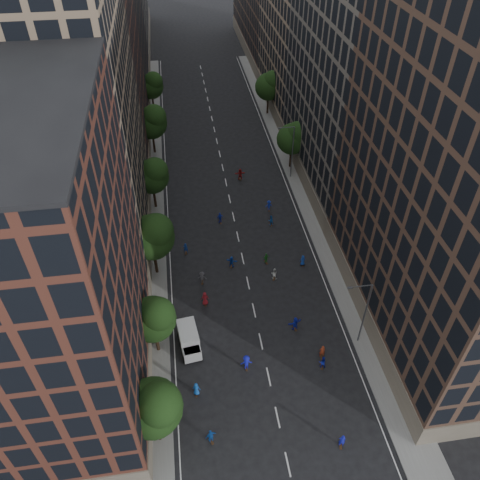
{
  "coord_description": "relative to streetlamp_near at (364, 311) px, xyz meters",
  "views": [
    {
      "loc": [
        -6.86,
        -17.37,
        42.41
      ],
      "look_at": [
        -0.14,
        28.45,
        2.0
      ],
      "focal_mm": 35.0,
      "sensor_mm": 36.0,
      "label": 1
    }
  ],
  "objects": [
    {
      "name": "sidewalk_right",
      "position": [
        1.63,
        35.5,
        -5.09
      ],
      "size": [
        4.0,
        105.0,
        0.15
      ],
      "primitive_type": "cube",
      "color": "slate",
      "rests_on": "ground"
    },
    {
      "name": "skater_8",
      "position": [
        -7.03,
        10.78,
        -4.35
      ],
      "size": [
        0.96,
        0.86,
        1.63
      ],
      "primitive_type": "imported",
      "rotation": [
        0.0,
        0.0,
        2.79
      ],
      "color": "silver",
      "rests_on": "ground"
    },
    {
      "name": "bldg_right_b",
      "position": [
        8.63,
        32.0,
        11.33
      ],
      "size": [
        14.0,
        28.0,
        33.0
      ],
      "primitive_type": "cube",
      "color": "#5F574E",
      "rests_on": "ground"
    },
    {
      "name": "tree_left_0",
      "position": [
        -21.38,
        -8.15,
        0.79
      ],
      "size": [
        5.2,
        5.2,
        8.83
      ],
      "color": "black",
      "rests_on": "ground"
    },
    {
      "name": "bldg_right_a",
      "position": [
        8.63,
        3.0,
        12.83
      ],
      "size": [
        14.0,
        30.0,
        36.0
      ],
      "primitive_type": "cube",
      "color": "#4D3529",
      "rests_on": "ground"
    },
    {
      "name": "streetlamp_near",
      "position": [
        0.0,
        0.0,
        0.0
      ],
      "size": [
        2.64,
        0.22,
        9.06
      ],
      "color": "#595B60",
      "rests_on": "ground"
    },
    {
      "name": "skater_7",
      "position": [
        -4.31,
        -1.39,
        -4.29
      ],
      "size": [
        0.69,
        0.49,
        1.76
      ],
      "primitive_type": "imported",
      "rotation": [
        0.0,
        0.0,
        3.02
      ],
      "color": "#983319",
      "rests_on": "ground"
    },
    {
      "name": "tree_left_4",
      "position": [
        -21.37,
        43.84,
        0.93
      ],
      "size": [
        5.4,
        5.4,
        9.08
      ],
      "color": "black",
      "rests_on": "ground"
    },
    {
      "name": "bldg_left_d",
      "position": [
        -29.37,
        70.0,
        10.83
      ],
      "size": [
        14.0,
        28.0,
        32.0
      ],
      "primitive_type": "cube",
      "color": "black",
      "rests_on": "ground"
    },
    {
      "name": "skater_0",
      "position": [
        -17.87,
        -3.86,
        -4.35
      ],
      "size": [
        0.9,
        0.69,
        1.64
      ],
      "primitive_type": "imported",
      "rotation": [
        0.0,
        0.0,
        2.91
      ],
      "color": "#1551B2",
      "rests_on": "ground"
    },
    {
      "name": "skater_15",
      "position": [
        -4.97,
        24.85,
        -4.36
      ],
      "size": [
        1.07,
        0.65,
        1.61
      ],
      "primitive_type": "imported",
      "rotation": [
        0.0,
        0.0,
        3.19
      ],
      "color": "#122596",
      "rests_on": "ground"
    },
    {
      "name": "bldg_left_a",
      "position": [
        -29.37,
        -1.0,
        9.83
      ],
      "size": [
        14.0,
        22.0,
        30.0
      ],
      "primitive_type": "cube",
      "color": "#542A20",
      "rests_on": "ground"
    },
    {
      "name": "skater_17",
      "position": [
        -7.98,
        33.53,
        -4.23
      ],
      "size": [
        1.75,
        0.59,
        1.87
      ],
      "primitive_type": "imported",
      "rotation": [
        0.0,
        0.0,
        3.16
      ],
      "color": "maroon",
      "rests_on": "ground"
    },
    {
      "name": "bldg_right_c",
      "position": [
        8.63,
        59.0,
        12.33
      ],
      "size": [
        14.0,
        26.0,
        35.0
      ],
      "primitive_type": "cube",
      "color": "#8D755C",
      "rests_on": "ground"
    },
    {
      "name": "tree_left_2",
      "position": [
        -21.36,
        13.83,
        1.19
      ],
      "size": [
        5.6,
        5.6,
        9.45
      ],
      "color": "black",
      "rests_on": "ground"
    },
    {
      "name": "skater_1",
      "position": [
        -5.19,
        -11.0,
        -4.32
      ],
      "size": [
        0.7,
        0.55,
        1.7
      ],
      "primitive_type": "imported",
      "rotation": [
        0.0,
        0.0,
        2.88
      ],
      "color": "#151AB1",
      "rests_on": "ground"
    },
    {
      "name": "sidewalk_left",
      "position": [
        -22.37,
        35.5,
        -5.09
      ],
      "size": [
        4.0,
        105.0,
        0.15
      ],
      "primitive_type": "cube",
      "color": "slate",
      "rests_on": "ground"
    },
    {
      "name": "skater_4",
      "position": [
        -16.91,
        -8.87,
        -4.29
      ],
      "size": [
        1.11,
        0.72,
        1.76
      ],
      "primitive_type": "imported",
      "rotation": [
        0.0,
        0.0,
        3.45
      ],
      "color": "#144AA4",
      "rests_on": "ground"
    },
    {
      "name": "tree_left_1",
      "position": [
        -21.39,
        1.86,
        0.38
      ],
      "size": [
        4.8,
        4.8,
        8.21
      ],
      "color": "black",
      "rests_on": "ground"
    },
    {
      "name": "streetlamp_far",
      "position": [
        0.0,
        33.0,
        0.0
      ],
      "size": [
        2.64,
        0.22,
        9.06
      ],
      "color": "#595B60",
      "rests_on": "ground"
    },
    {
      "name": "skater_11",
      "position": [
        -12.01,
        13.73,
        -4.37
      ],
      "size": [
        1.54,
        1.01,
        1.59
      ],
      "primitive_type": "imported",
      "rotation": [
        0.0,
        0.0,
        2.74
      ],
      "color": "#143DA6",
      "rests_on": "ground"
    },
    {
      "name": "skater_13",
      "position": [
        -17.7,
        17.2,
        -4.38
      ],
      "size": [
        0.62,
        0.45,
        1.57
      ],
      "primitive_type": "imported",
      "rotation": [
        0.0,
        0.0,
        3.01
      ],
      "color": "navy",
      "rests_on": "ground"
    },
    {
      "name": "skater_9",
      "position": [
        -15.98,
        11.4,
        -4.31
      ],
      "size": [
        1.24,
        0.91,
        1.72
      ],
      "primitive_type": "imported",
      "rotation": [
        0.0,
        0.0,
        2.87
      ],
      "color": "#403F45",
      "rests_on": "ground"
    },
    {
      "name": "tree_left_3",
      "position": [
        -21.38,
        27.85,
        0.65
      ],
      "size": [
        5.0,
        5.0,
        8.58
      ],
      "color": "black",
      "rests_on": "ground"
    },
    {
      "name": "tree_right_b",
      "position": [
        1.02,
        55.85,
        0.79
      ],
      "size": [
        5.2,
        5.2,
        8.83
      ],
      "color": "black",
      "rests_on": "ground"
    },
    {
      "name": "skater_2",
      "position": [
        -4.62,
        -2.62,
        -4.37
      ],
      "size": [
        0.86,
        0.72,
        1.59
      ],
      "primitive_type": "imported",
      "rotation": [
        0.0,
        0.0,
        2.97
      ],
      "color": "#1522B1",
      "rests_on": "ground"
    },
    {
      "name": "skater_6",
      "position": [
        -15.95,
        7.82,
        -4.24
      ],
      "size": [
        0.91,
        0.6,
        1.86
      ],
      "primitive_type": "imported",
      "rotation": [
        0.0,
        0.0,
        3.14
      ],
      "color": "maroon",
      "rests_on": "ground"
    },
    {
      "name": "bldg_left_c",
      "position": [
        -29.37,
        46.0,
        8.83
      ],
      "size": [
        14.0,
        20.0,
        28.0
      ],
      "primitive_type": "cube",
      "color": "#542A20",
      "rests_on": "ground"
    },
    {
      "name": "skater_10",
      "position": [
        -7.47,
        13.77,
        -4.41
      ],
      "size": [
        0.97,
        0.67,
        1.52
      ],
      "primitive_type": "imported",
      "rotation": [
        0.0,
        0.0,
        3.52
      ],
      "color": "#227123",
      "rests_on": "ground"
    },
    {
      "name": "cargo_van",
      "position": [
        -18.18,
        1.98,
        -3.91
      ],
      "size": [
        2.63,
        4.69,
        2.38
      ],
      "rotation": [
        0.0,
        0.0,
        0.12
      ],
      "color": "silver",
      "rests_on": "ground"
    },
    {
      "name": "skater_16",
      "position": [
        -12.44,
        22.9,
        -4.32
      ],
      "size": [
        1.07,
        0.68,
        1.7
      ],
      "primitive_type": "imported",
      "rotation": [
        0.0,
        0.0,
        3.43
      ],
      "color": "#1629B6",
      "rests_on": "ground"
    },
    {
      "name": "skater_12",
      "position": [
        -2.88,
        12.67,
        -4.4
      ],
      "size": [
        0.77,
        0.53,
        1.53
      ],
      "primitive_type": "imported",
      "rotation": [
        0.0,
        0.0,
        3.2
      ],
      "color": "navy",
      "rests_on": "ground"
    },
    {
      "name": "tree_left_5",
      "position": [
        -21.39,
        59.86,
        0.51
      ],
      "size": [
        4.8,
        4.8,
        8.33
      ],
      "color": "black",
      "rests_on": "ground"
    },
    {
      "name": "skater_3",
      "position": [
        -12.49,
        -1.62,
        -4.21
      ],
      "size": [
        1.23,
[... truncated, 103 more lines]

